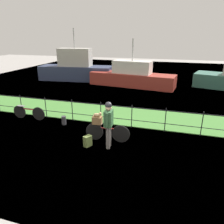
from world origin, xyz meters
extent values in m
plane|color=#9E9993|center=(0.00, 0.00, 0.00)|extent=(60.00, 60.00, 0.00)
cube|color=#478438|center=(0.00, 3.32, 0.01)|extent=(27.00, 2.40, 0.03)
plane|color=#60849E|center=(0.00, 11.53, 0.00)|extent=(30.00, 30.00, 0.00)
cylinder|color=black|center=(-4.85, 2.05, 0.51)|extent=(0.04, 0.04, 1.02)
cylinder|color=black|center=(-3.46, 2.05, 0.51)|extent=(0.04, 0.04, 1.02)
cylinder|color=black|center=(-2.08, 2.05, 0.51)|extent=(0.04, 0.04, 1.02)
cylinder|color=black|center=(-0.69, 2.05, 0.51)|extent=(0.04, 0.04, 1.02)
cylinder|color=black|center=(0.69, 2.05, 0.51)|extent=(0.04, 0.04, 1.02)
cylinder|color=black|center=(2.08, 2.05, 0.51)|extent=(0.04, 0.04, 1.02)
cylinder|color=black|center=(3.46, 2.05, 0.51)|extent=(0.04, 0.04, 1.02)
cylinder|color=black|center=(0.00, 2.05, 0.36)|extent=(18.00, 0.03, 0.03)
cylinder|color=black|center=(0.00, 2.05, 0.92)|extent=(18.00, 0.03, 0.03)
cylinder|color=black|center=(0.57, 0.66, 0.33)|extent=(0.67, 0.10, 0.66)
cylinder|color=black|center=(-0.43, 0.59, 0.33)|extent=(0.67, 0.10, 0.66)
cylinder|color=#9E2D2D|center=(0.07, 0.63, 0.52)|extent=(0.79, 0.11, 0.04)
cube|color=black|center=(-0.31, 0.60, 0.56)|extent=(0.21, 0.11, 0.06)
cube|color=slate|center=(-0.31, 0.60, 0.66)|extent=(0.37, 0.19, 0.02)
cube|color=brown|center=(-0.31, 0.60, 0.81)|extent=(0.36, 0.28, 0.28)
ellipsoid|color=tan|center=(-0.31, 0.60, 1.01)|extent=(0.29, 0.16, 0.13)
sphere|color=tan|center=(-0.19, 0.60, 1.07)|extent=(0.11, 0.11, 0.11)
cylinder|color=slate|center=(0.25, 0.29, 0.41)|extent=(0.14, 0.14, 0.82)
cylinder|color=slate|center=(0.26, 0.09, 0.41)|extent=(0.14, 0.14, 0.82)
cube|color=#2D5633|center=(0.25, 0.19, 1.10)|extent=(0.29, 0.42, 0.56)
cylinder|color=#2D5633|center=(0.24, 0.41, 1.13)|extent=(0.10, 0.10, 0.50)
cylinder|color=#2D5633|center=(0.27, -0.03, 1.13)|extent=(0.10, 0.10, 0.50)
sphere|color=tan|center=(0.25, 0.19, 1.49)|extent=(0.22, 0.22, 0.22)
sphere|color=black|center=(0.25, 0.19, 1.57)|extent=(0.23, 0.23, 0.23)
cube|color=olive|center=(-0.48, 0.04, 0.20)|extent=(0.28, 0.33, 0.40)
cylinder|color=#38383D|center=(-2.26, 1.55, 0.19)|extent=(0.20, 0.20, 0.38)
cylinder|color=black|center=(-3.62, 1.66, 0.32)|extent=(0.63, 0.06, 0.63)
cylinder|color=black|center=(-4.64, 1.65, 0.32)|extent=(0.63, 0.06, 0.63)
cylinder|color=#9E2D2D|center=(-4.13, 1.65, 0.49)|extent=(0.80, 0.06, 0.04)
cube|color=black|center=(-4.52, 1.65, 0.53)|extent=(0.20, 0.09, 0.06)
cube|color=slate|center=(-4.52, 1.65, 0.62)|extent=(0.36, 0.17, 0.02)
cube|color=#2D3856|center=(-6.04, 10.68, 0.61)|extent=(6.38, 2.50, 1.22)
cube|color=#B7B2A8|center=(-6.04, 10.68, 1.95)|extent=(2.86, 1.57, 1.47)
cylinder|color=#B2B2B2|center=(-6.04, 10.68, 3.49)|extent=(0.10, 0.10, 1.60)
cube|color=#9E3328|center=(-0.89, 9.83, 0.49)|extent=(6.70, 2.53, 0.98)
cube|color=silver|center=(-0.89, 9.83, 1.45)|extent=(3.01, 1.54, 0.94)
cylinder|color=#B2B2B2|center=(-0.89, 9.83, 2.72)|extent=(0.10, 0.10, 1.60)
camera|label=1|loc=(2.26, -6.13, 3.76)|focal=33.85mm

